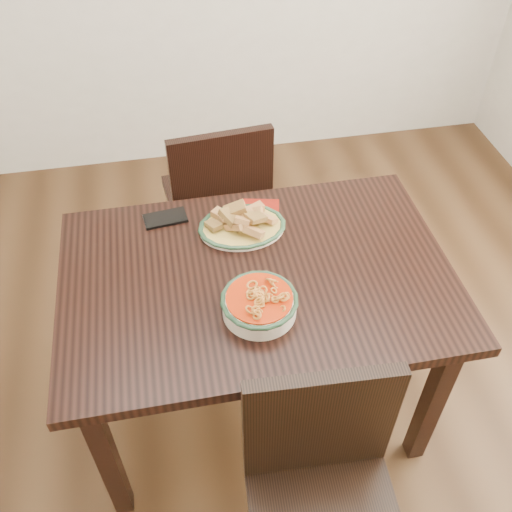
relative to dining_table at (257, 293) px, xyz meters
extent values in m
plane|color=#342010|center=(0.10, 0.06, -0.66)|extent=(3.50, 3.50, 0.00)
cube|color=black|center=(0.00, 0.00, 0.07)|extent=(1.26, 0.84, 0.04)
cube|color=black|center=(-0.55, -0.34, -0.30)|extent=(0.06, 0.06, 0.71)
cube|color=black|center=(0.55, -0.34, -0.30)|extent=(0.06, 0.06, 0.71)
cube|color=black|center=(-0.55, 0.34, -0.30)|extent=(0.06, 0.06, 0.71)
cube|color=black|center=(0.55, 0.34, -0.30)|extent=(0.06, 0.06, 0.71)
cube|color=black|center=(-0.04, 0.80, -0.23)|extent=(0.46, 0.46, 0.04)
cube|color=black|center=(0.11, 0.99, -0.45)|extent=(0.04, 0.04, 0.41)
cube|color=black|center=(-0.23, 0.95, -0.45)|extent=(0.04, 0.04, 0.41)
cube|color=black|center=(0.14, 0.65, -0.45)|extent=(0.04, 0.04, 0.41)
cube|color=black|center=(-0.20, 0.62, -0.45)|extent=(0.04, 0.04, 0.41)
cube|color=black|center=(-0.03, 0.61, 0.01)|extent=(0.42, 0.08, 0.44)
cube|color=black|center=(-0.10, -0.52, -0.45)|extent=(0.04, 0.04, 0.41)
cube|color=black|center=(0.24, -0.54, -0.45)|extent=(0.04, 0.04, 0.41)
cube|color=black|center=(0.08, -0.51, 0.01)|extent=(0.42, 0.06, 0.44)
ellipsoid|color=beige|center=(-0.01, 0.22, 0.10)|extent=(0.30, 0.22, 0.02)
ellipsoid|color=gold|center=(-0.01, 0.22, 0.11)|extent=(0.28, 0.21, 0.01)
torus|color=#1A3A23|center=(-0.01, 0.22, 0.11)|extent=(0.23, 0.23, 0.01)
cylinder|color=silver|center=(-0.02, -0.16, 0.12)|extent=(0.22, 0.22, 0.06)
torus|color=#16311F|center=(-0.02, -0.16, 0.15)|extent=(0.23, 0.23, 0.02)
cylinder|color=#A82607|center=(-0.02, -0.16, 0.15)|extent=(0.20, 0.20, 0.01)
cube|color=black|center=(-0.27, 0.32, 0.10)|extent=(0.16, 0.10, 0.01)
cube|color=maroon|center=(0.07, 0.30, 0.10)|extent=(0.16, 0.14, 0.01)
camera|label=1|loc=(-0.24, -1.24, 1.42)|focal=40.00mm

